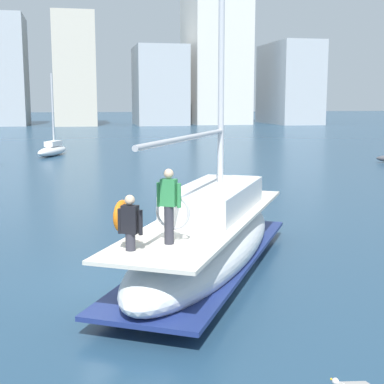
{
  "coord_description": "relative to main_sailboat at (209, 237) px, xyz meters",
  "views": [
    {
      "loc": [
        -1.27,
        -13.41,
        4.43
      ],
      "look_at": [
        1.99,
        2.28,
        1.8
      ],
      "focal_mm": 52.56,
      "sensor_mm": 36.0,
      "label": 1
    }
  ],
  "objects": [
    {
      "name": "ground_plane",
      "position": [
        -2.03,
        -0.35,
        -0.92
      ],
      "size": [
        400.0,
        400.0,
        0.0
      ],
      "primitive_type": "plane",
      "color": "navy"
    },
    {
      "name": "main_sailboat",
      "position": [
        0.0,
        0.0,
        0.0
      ],
      "size": [
        6.83,
        9.53,
        14.25
      ],
      "color": "silver",
      "rests_on": "ground"
    },
    {
      "name": "moored_sloop_far",
      "position": [
        -5.11,
        32.52,
        -0.4
      ],
      "size": [
        2.84,
        4.88,
        6.53
      ],
      "color": "white",
      "rests_on": "ground"
    },
    {
      "name": "waterfront_buildings",
      "position": [
        -6.74,
        89.31,
        10.44
      ],
      "size": [
        86.32,
        21.38,
        26.68
      ],
      "color": "gray",
      "rests_on": "ground"
    }
  ]
}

